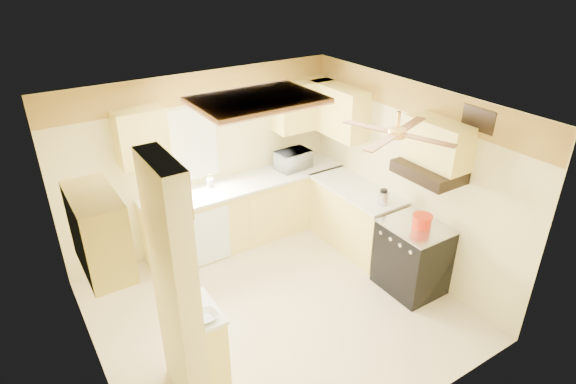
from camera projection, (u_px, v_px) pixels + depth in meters
floor at (276, 309)px, 5.83m from camera, size 4.00×4.00×0.00m
ceiling at (273, 110)px, 4.69m from camera, size 4.00×4.00×0.00m
wall_back at (204, 162)px, 6.68m from camera, size 4.00×0.00×4.00m
wall_front at (399, 322)px, 3.84m from camera, size 4.00×0.00×4.00m
wall_left at (84, 282)px, 4.29m from camera, size 0.00×3.80×3.80m
wall_right at (407, 178)px, 6.22m from camera, size 0.00×3.80×3.80m
wallpaper_border at (198, 88)px, 6.18m from camera, size 4.00×0.02×0.40m
partition_column at (176, 290)px, 4.20m from camera, size 0.20×0.70×2.50m
partition_ledge at (206, 348)px, 4.67m from camera, size 0.25×0.55×0.90m
ledge_top at (202, 310)px, 4.45m from camera, size 0.28×0.58×0.04m
lower_cabinets_back at (248, 211)px, 7.06m from camera, size 3.00×0.60×0.90m
lower_cabinets_right at (355, 218)px, 6.89m from camera, size 0.60×1.40×0.90m
countertop_back at (247, 183)px, 6.84m from camera, size 3.04×0.64×0.04m
countertop_right at (356, 189)px, 6.67m from camera, size 0.64×1.44×0.04m
dishwasher_panel at (210, 237)px, 6.48m from camera, size 0.58×0.02×0.80m
window at (185, 146)px, 6.41m from camera, size 0.92×0.02×1.02m
upper_cab_back_left at (141, 137)px, 5.86m from camera, size 0.60×0.35×0.70m
upper_cab_back_right at (303, 105)px, 7.02m from camera, size 0.90×0.35×0.70m
upper_cab_right at (338, 111)px, 6.80m from camera, size 0.35×1.00×0.70m
upper_cab_left_wall at (99, 232)px, 3.92m from camera, size 0.35×0.75×0.70m
upper_cab_over_stove at (438, 143)px, 5.41m from camera, size 0.35×0.76×0.52m
stove at (412, 257)px, 6.01m from camera, size 0.68×0.77×0.92m
range_hood at (429, 171)px, 5.52m from camera, size 0.50×0.76×0.14m
poster_menu at (181, 228)px, 3.98m from camera, size 0.02×0.42×0.57m
poster_nashville at (188, 290)px, 4.27m from camera, size 0.02×0.42×0.57m
ceiling_light_panel at (257, 101)px, 5.13m from camera, size 1.35×0.95×0.06m
ceiling_fan at (397, 133)px, 4.74m from camera, size 1.15×1.15×0.26m
vent_grate at (478, 119)px, 5.06m from camera, size 0.02×0.40×0.25m
microwave at (293, 160)px, 7.18m from camera, size 0.52×0.37×0.28m
bowl at (206, 317)px, 4.31m from camera, size 0.23×0.23×0.05m
dutch_oven at (422, 221)px, 5.74m from camera, size 0.24×0.24×0.16m
kettle at (383, 197)px, 6.19m from camera, size 0.14×0.14×0.21m
dish_rack at (168, 197)px, 6.25m from camera, size 0.41×0.32×0.22m
utensil_crock at (210, 182)px, 6.67m from camera, size 0.09×0.09×0.19m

